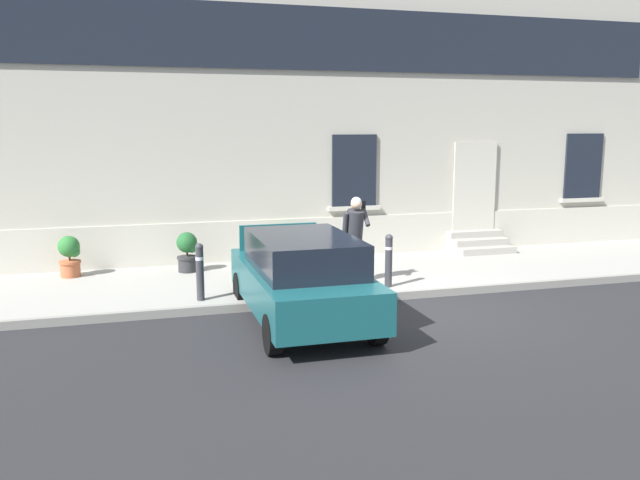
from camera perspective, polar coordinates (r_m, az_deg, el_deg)
The scene contains 12 objects.
ground_plane at distance 11.76m, azimuth 7.92°, elevation -6.30°, with size 80.00×80.00×0.00m, color #232326.
sidewalk at distance 14.26m, azimuth 3.38°, elevation -3.03°, with size 24.00×3.60×0.15m, color #99968E.
curb_edge at distance 12.58m, azimuth 6.20°, elevation -4.84°, with size 24.00×0.12×0.15m, color gray.
building_facade at distance 16.28m, azimuth 0.59°, elevation 11.54°, with size 24.00×1.52×7.50m.
entrance_stoop at distance 17.00m, azimuth 13.56°, elevation -0.29°, with size 1.47×0.96×0.48m.
hatchback_car_teal at distance 10.92m, azimuth -1.58°, elevation -3.20°, with size 1.80×4.07×1.50m.
bollard_near_person at distance 12.84m, azimuth 5.97°, elevation -1.61°, with size 0.15×0.15×1.04m.
bollard_far_left at distance 11.99m, azimuth -10.36°, elevation -2.54°, with size 0.15×0.15×1.04m.
person_on_phone at distance 13.01m, azimuth 3.00°, elevation 0.53°, with size 0.51×0.51×1.74m.
planter_terracotta at distance 14.60m, azimuth -20.84°, elevation -1.24°, with size 0.44×0.44×0.86m.
planter_charcoal at distance 14.40m, azimuth -11.39°, elevation -0.93°, with size 0.44×0.44×0.86m.
planter_olive at distance 15.18m, azimuth -2.51°, elevation -0.19°, with size 0.44×0.44×0.86m.
Camera 1 is at (-4.63, -10.31, 3.26)m, focal length 36.97 mm.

